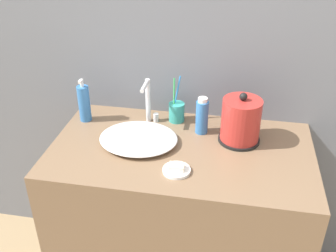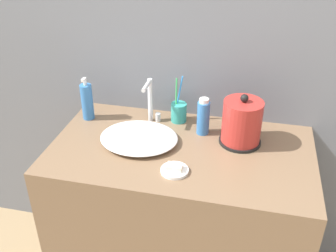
{
  "view_description": "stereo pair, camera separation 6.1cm",
  "coord_description": "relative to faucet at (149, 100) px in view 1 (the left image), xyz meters",
  "views": [
    {
      "loc": [
        0.19,
        -1.03,
        1.74
      ],
      "look_at": [
        -0.05,
        0.3,
        0.94
      ],
      "focal_mm": 42.0,
      "sensor_mm": 36.0,
      "label": 1
    },
    {
      "loc": [
        0.25,
        -1.02,
        1.74
      ],
      "look_at": [
        -0.05,
        0.3,
        0.94
      ],
      "focal_mm": 42.0,
      "sensor_mm": 36.0,
      "label": 2
    }
  ],
  "objects": [
    {
      "name": "wall_back",
      "position": [
        0.18,
        0.13,
        0.35
      ],
      "size": [
        6.0,
        0.04,
        2.6
      ],
      "color": "slate",
      "rests_on": "ground_plane"
    },
    {
      "name": "vanity_counter",
      "position": [
        0.18,
        -0.19,
        -0.53
      ],
      "size": [
        1.08,
        0.6,
        0.84
      ],
      "color": "brown",
      "rests_on": "ground_plane"
    },
    {
      "name": "sink_basin",
      "position": [
        -0.01,
        -0.18,
        -0.09
      ],
      "size": [
        0.33,
        0.28,
        0.04
      ],
      "color": "white",
      "rests_on": "vanity_counter"
    },
    {
      "name": "faucet",
      "position": [
        0.0,
        0.0,
        0.0
      ],
      "size": [
        0.06,
        0.12,
        0.21
      ],
      "color": "silver",
      "rests_on": "vanity_counter"
    },
    {
      "name": "electric_kettle",
      "position": [
        0.41,
        -0.09,
        -0.02
      ],
      "size": [
        0.18,
        0.18,
        0.22
      ],
      "color": "black",
      "rests_on": "vanity_counter"
    },
    {
      "name": "toothbrush_cup",
      "position": [
        0.12,
        0.04,
        -0.06
      ],
      "size": [
        0.07,
        0.07,
        0.22
      ],
      "color": "teal",
      "rests_on": "vanity_counter"
    },
    {
      "name": "lotion_bottle",
      "position": [
        -0.29,
        -0.03,
        -0.03
      ],
      "size": [
        0.05,
        0.05,
        0.2
      ],
      "color": "#3370B7",
      "rests_on": "vanity_counter"
    },
    {
      "name": "shampoo_bottle",
      "position": [
        0.25,
        -0.05,
        -0.03
      ],
      "size": [
        0.05,
        0.05,
        0.17
      ],
      "color": "#3370B7",
      "rests_on": "vanity_counter"
    },
    {
      "name": "soap_dish",
      "position": [
        0.18,
        -0.35,
        -0.1
      ],
      "size": [
        0.11,
        0.11,
        0.03
      ],
      "color": "white",
      "rests_on": "vanity_counter"
    }
  ]
}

